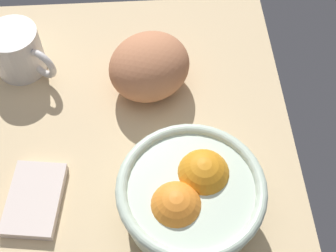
{
  "coord_description": "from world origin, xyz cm",
  "views": [
    {
      "loc": [
        36.14,
        5.14,
        64.46
      ],
      "look_at": [
        -2.85,
        7.49,
        5.0
      ],
      "focal_mm": 50.25,
      "sensor_mm": 36.0,
      "label": 1
    }
  ],
  "objects_px": {
    "fruit_bowl": "(191,195)",
    "mug": "(18,52)",
    "napkin_folded": "(35,199)",
    "bread_loaf": "(149,66)"
  },
  "relations": [
    {
      "from": "mug",
      "to": "fruit_bowl",
      "type": "bearing_deg",
      "value": 42.77
    },
    {
      "from": "fruit_bowl",
      "to": "mug",
      "type": "height_order",
      "value": "fruit_bowl"
    },
    {
      "from": "napkin_folded",
      "to": "mug",
      "type": "distance_m",
      "value": 0.27
    },
    {
      "from": "fruit_bowl",
      "to": "mug",
      "type": "xyz_separation_m",
      "value": [
        -0.29,
        -0.27,
        -0.01
      ]
    },
    {
      "from": "mug",
      "to": "napkin_folded",
      "type": "bearing_deg",
      "value": 9.6
    },
    {
      "from": "bread_loaf",
      "to": "mug",
      "type": "bearing_deg",
      "value": -103.29
    },
    {
      "from": "napkin_folded",
      "to": "mug",
      "type": "xyz_separation_m",
      "value": [
        -0.26,
        -0.04,
        0.04
      ]
    },
    {
      "from": "bread_loaf",
      "to": "fruit_bowl",
      "type": "bearing_deg",
      "value": 11.21
    },
    {
      "from": "fruit_bowl",
      "to": "bread_loaf",
      "type": "xyz_separation_m",
      "value": [
        -0.24,
        -0.05,
        -0.01
      ]
    },
    {
      "from": "fruit_bowl",
      "to": "napkin_folded",
      "type": "relative_size",
      "value": 1.72
    }
  ]
}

